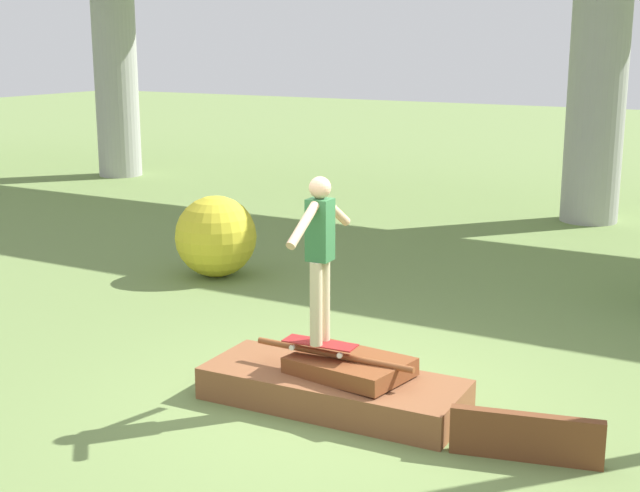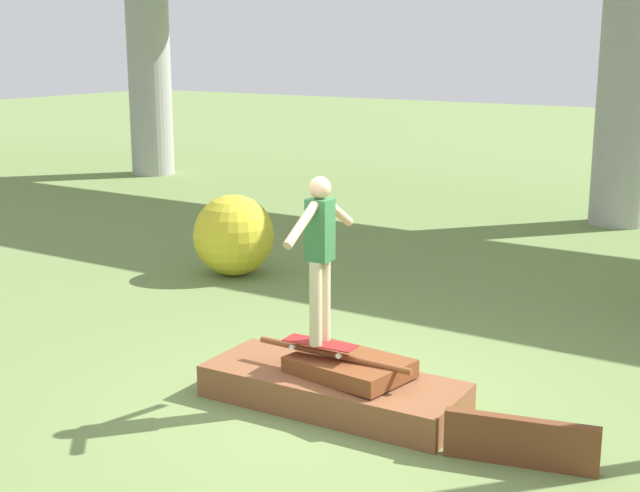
{
  "view_description": "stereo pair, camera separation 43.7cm",
  "coord_description": "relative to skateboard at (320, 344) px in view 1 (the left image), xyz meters",
  "views": [
    {
      "loc": [
        3.92,
        -7.13,
        3.51
      ],
      "look_at": [
        -0.12,
        -0.05,
        1.6
      ],
      "focal_mm": 50.0,
      "sensor_mm": 36.0,
      "label": 1
    },
    {
      "loc": [
        4.3,
        -6.91,
        3.51
      ],
      "look_at": [
        -0.12,
        -0.05,
        1.6
      ],
      "focal_mm": 50.0,
      "sensor_mm": 36.0,
      "label": 2
    }
  ],
  "objects": [
    {
      "name": "ground_plane",
      "position": [
        0.12,
        0.05,
        -0.63
      ],
      "size": [
        80.0,
        80.0,
        0.0
      ],
      "primitive_type": "plane",
      "color": "olive"
    },
    {
      "name": "scrap_pile",
      "position": [
        0.14,
        0.06,
        -0.43
      ],
      "size": [
        2.61,
        1.08,
        0.56
      ],
      "color": "brown",
      "rests_on": "ground_plane"
    },
    {
      "name": "scrap_plank_loose",
      "position": [
        2.1,
        -0.16,
        -0.42
      ],
      "size": [
        1.27,
        0.41,
        0.42
      ],
      "color": "brown",
      "rests_on": "ground_plane"
    },
    {
      "name": "skateboard",
      "position": [
        0.0,
        0.0,
        0.0
      ],
      "size": [
        0.74,
        0.28,
        0.09
      ],
      "color": "maroon",
      "rests_on": "scrap_pile"
    },
    {
      "name": "skater",
      "position": [
        0.0,
        -0.0,
        0.95
      ],
      "size": [
        0.23,
        1.25,
        1.62
      ],
      "color": "#C6B78E",
      "rests_on": "skateboard"
    },
    {
      "name": "bush_yellow_flowering",
      "position": [
        -3.77,
        3.45,
        -0.02
      ],
      "size": [
        1.23,
        1.23,
        1.23
      ],
      "color": "gold",
      "rests_on": "ground_plane"
    }
  ]
}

